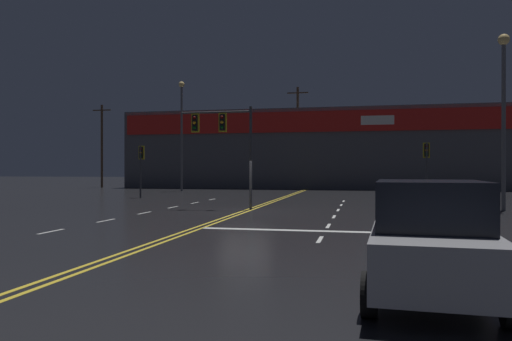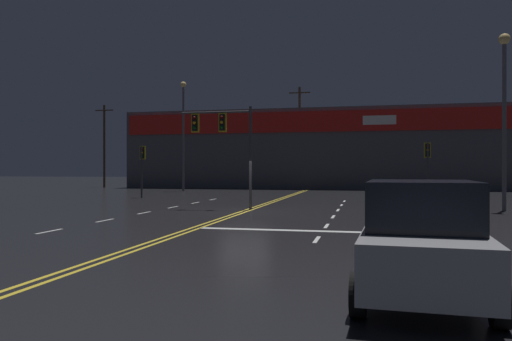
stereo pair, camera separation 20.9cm
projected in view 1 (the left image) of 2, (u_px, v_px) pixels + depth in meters
ground_plane at (245, 211)px, 24.38m from camera, size 200.00×200.00×0.00m
road_markings at (255, 214)px, 23.05m from camera, size 13.20×60.00×0.01m
traffic_signal_median at (222, 132)px, 25.75m from camera, size 3.79×0.36×5.28m
traffic_signal_corner_northwest at (141, 160)px, 36.07m from camera, size 0.42×0.36×3.77m
traffic_signal_corner_northeast at (426, 158)px, 32.40m from camera, size 0.42×0.36×3.80m
streetlight_near_left at (182, 122)px, 47.09m from camera, size 0.56×0.56×10.37m
streetlight_median_approach at (504, 97)px, 24.84m from camera, size 0.56×0.56×8.82m
parked_car at (430, 238)px, 8.13m from camera, size 2.21×4.39×1.88m
building_backdrop at (311, 150)px, 55.61m from camera, size 40.23×10.23×8.38m
utility_pole_row at (316, 135)px, 51.33m from camera, size 46.88×0.26×12.13m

